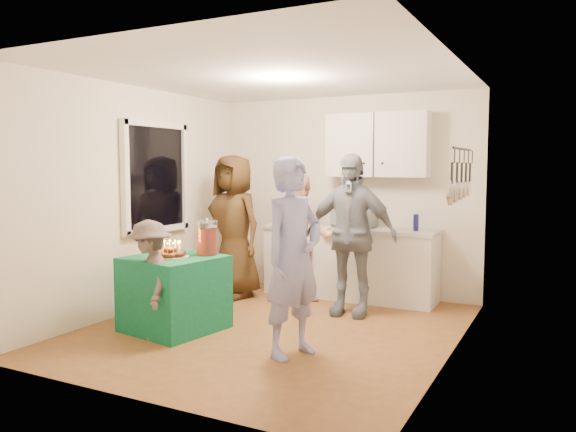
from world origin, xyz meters
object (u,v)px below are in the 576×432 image
at_px(man_birthday, 293,257).
at_px(woman_back_right, 350,235).
at_px(counter, 350,264).
at_px(woman_back_center, 301,238).
at_px(child_near_left, 150,280).
at_px(woman_back_left, 233,226).
at_px(punch_jar, 207,239).
at_px(microwave, 354,216).
at_px(party_table, 174,293).

xyz_separation_m(man_birthday, woman_back_right, (-0.05, 1.54, 0.03)).
relative_size(counter, man_birthday, 1.25).
distance_m(counter, man_birthday, 2.39).
height_order(woman_back_center, child_near_left, woman_back_center).
xyz_separation_m(woman_back_left, child_near_left, (0.25, -1.90, -0.33)).
distance_m(punch_jar, man_birthday, 1.27).
xyz_separation_m(microwave, woman_back_center, (-0.52, -0.47, -0.25)).
bearing_deg(punch_jar, woman_back_left, 111.15).
relative_size(party_table, man_birthday, 0.48).
relative_size(microwave, party_table, 0.60).
bearing_deg(child_near_left, counter, 105.08).
bearing_deg(microwave, party_table, -105.69).
xyz_separation_m(party_table, woman_back_center, (0.63, 1.69, 0.42)).
bearing_deg(woman_back_right, microwave, 104.81).
bearing_deg(woman_back_left, party_table, -67.50).
height_order(counter, party_table, counter).
relative_size(woman_back_left, woman_back_right, 1.00).
relative_size(punch_jar, woman_back_left, 0.19).
bearing_deg(counter, woman_back_left, -155.95).
relative_size(party_table, woman_back_left, 0.46).
height_order(counter, woman_back_left, woman_back_left).
bearing_deg(counter, woman_back_center, -134.47).
distance_m(counter, punch_jar, 2.16).
distance_m(woman_back_right, child_near_left, 2.26).
height_order(punch_jar, woman_back_right, woman_back_right).
height_order(microwave, punch_jar, microwave).
height_order(punch_jar, child_near_left, child_near_left).
bearing_deg(microwave, man_birthday, -70.56).
xyz_separation_m(microwave, party_table, (-1.15, -2.17, -0.67)).
relative_size(microwave, man_birthday, 0.29).
bearing_deg(woman_back_center, party_table, -134.84).
relative_size(punch_jar, man_birthday, 0.19).
height_order(microwave, woman_back_center, woman_back_center).
distance_m(counter, child_near_left, 2.75).
height_order(microwave, woman_back_right, woman_back_right).
distance_m(punch_jar, child_near_left, 0.73).
height_order(man_birthday, woman_back_left, woman_back_left).
distance_m(microwave, woman_back_center, 0.74).
distance_m(party_table, man_birthday, 1.53).
relative_size(party_table, punch_jar, 2.50).
bearing_deg(punch_jar, party_table, -133.16).
relative_size(woman_back_center, woman_back_right, 0.88).
relative_size(party_table, woman_back_center, 0.53).
relative_size(counter, woman_back_center, 1.37).
xyz_separation_m(microwave, punch_jar, (-0.91, -1.91, -0.12)).
bearing_deg(woman_back_center, man_birthday, -90.65).
bearing_deg(man_birthday, punch_jar, 90.62).
bearing_deg(party_table, woman_back_center, 69.51).
xyz_separation_m(party_table, woman_back_left, (-0.27, 1.56, 0.53)).
distance_m(counter, party_table, 2.43).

